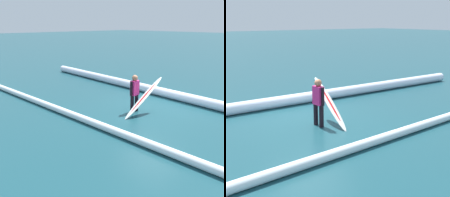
{
  "view_description": "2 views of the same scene",
  "coord_description": "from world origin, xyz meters",
  "views": [
    {
      "loc": [
        -6.45,
        8.37,
        3.36
      ],
      "look_at": [
        -0.27,
        2.56,
        0.94
      ],
      "focal_mm": 43.04,
      "sensor_mm": 36.0,
      "label": 1
    },
    {
      "loc": [
        4.89,
        8.48,
        3.14
      ],
      "look_at": [
        0.45,
        2.33,
        1.19
      ],
      "focal_mm": 49.08,
      "sensor_mm": 36.0,
      "label": 2
    }
  ],
  "objects": [
    {
      "name": "surfer",
      "position": [
        0.19,
        0.95,
        0.81
      ],
      "size": [
        0.23,
        0.56,
        1.45
      ],
      "rotation": [
        0.0,
        0.0,
        1.66
      ],
      "color": "black",
      "rests_on": "ground_plane"
    },
    {
      "name": "ground_plane",
      "position": [
        0.0,
        0.0,
        0.0
      ],
      "size": [
        160.54,
        160.54,
        0.0
      ],
      "primitive_type": "plane",
      "color": "#1A4751"
    },
    {
      "name": "surfboard",
      "position": [
        -0.25,
        0.91,
        0.66
      ],
      "size": [
        0.39,
        1.91,
        1.34
      ],
      "color": "white",
      "rests_on": "ground_plane"
    },
    {
      "name": "wave_crest_foreground",
      "position": [
        0.37,
        -1.65,
        0.21
      ],
      "size": [
        18.6,
        1.07,
        0.41
      ],
      "primitive_type": "cylinder",
      "rotation": [
        0.0,
        1.57,
        -0.04
      ],
      "color": "white",
      "rests_on": "ground_plane"
    },
    {
      "name": "wave_crest_midground",
      "position": [
        -0.0,
        3.07,
        0.12
      ],
      "size": [
        22.23,
        1.01,
        0.24
      ],
      "primitive_type": "cylinder",
      "rotation": [
        0.0,
        1.57,
        0.03
      ],
      "color": "white",
      "rests_on": "ground_plane"
    }
  ]
}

